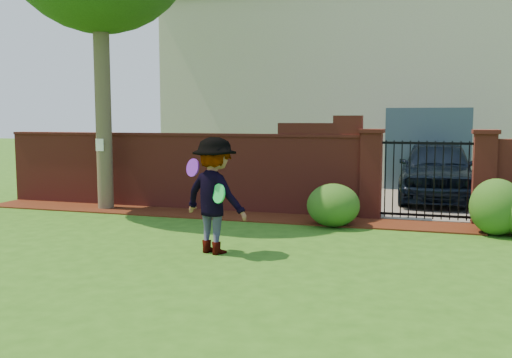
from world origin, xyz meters
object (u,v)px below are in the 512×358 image
(car, at_px, (437,170))
(frisbee_purple, at_px, (193,168))
(frisbee_green, at_px, (219,194))
(man, at_px, (213,196))

(car, bearing_deg, frisbee_purple, -120.44)
(car, relative_size, frisbee_green, 15.47)
(car, height_order, frisbee_green, car)
(car, distance_m, man, 7.64)
(car, distance_m, frisbee_purple, 7.70)
(car, distance_m, frisbee_green, 7.77)
(frisbee_purple, bearing_deg, man, -22.09)
(man, relative_size, frisbee_purple, 6.20)
(car, height_order, frisbee_purple, car)
(frisbee_purple, distance_m, frisbee_green, 0.79)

